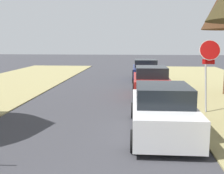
{
  "coord_description": "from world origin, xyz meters",
  "views": [
    {
      "loc": [
        1.6,
        -2.54,
        2.87
      ],
      "look_at": [
        0.84,
        6.35,
        1.42
      ],
      "focal_mm": 44.52,
      "sensor_mm": 36.0,
      "label": 1
    }
  ],
  "objects_px": {
    "parked_sedan_white": "(162,111)",
    "parked_sedan_red": "(151,82)",
    "stop_sign_far": "(209,60)",
    "parked_sedan_navy": "(145,71)"
  },
  "relations": [
    {
      "from": "parked_sedan_white",
      "to": "parked_sedan_red",
      "type": "bearing_deg",
      "value": 90.18
    },
    {
      "from": "stop_sign_far",
      "to": "parked_sedan_white",
      "type": "relative_size",
      "value": 0.66
    },
    {
      "from": "stop_sign_far",
      "to": "parked_sedan_navy",
      "type": "relative_size",
      "value": 0.66
    },
    {
      "from": "parked_sedan_white",
      "to": "parked_sedan_red",
      "type": "xyz_separation_m",
      "value": [
        -0.02,
        6.32,
        0.0
      ]
    },
    {
      "from": "parked_sedan_navy",
      "to": "stop_sign_far",
      "type": "bearing_deg",
      "value": -77.4
    },
    {
      "from": "parked_sedan_white",
      "to": "parked_sedan_red",
      "type": "height_order",
      "value": "same"
    },
    {
      "from": "parked_sedan_red",
      "to": "parked_sedan_navy",
      "type": "relative_size",
      "value": 1.0
    },
    {
      "from": "parked_sedan_red",
      "to": "stop_sign_far",
      "type": "bearing_deg",
      "value": -60.34
    },
    {
      "from": "parked_sedan_white",
      "to": "stop_sign_far",
      "type": "bearing_deg",
      "value": 53.03
    },
    {
      "from": "stop_sign_far",
      "to": "parked_sedan_red",
      "type": "distance_m",
      "value": 4.39
    }
  ]
}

